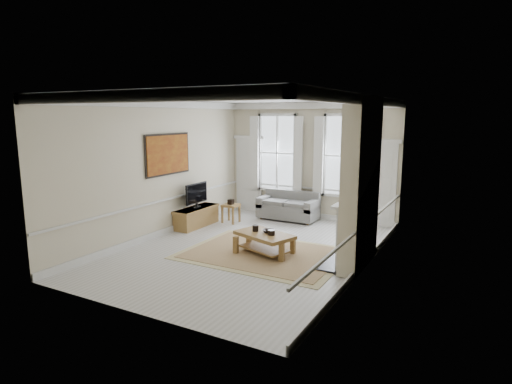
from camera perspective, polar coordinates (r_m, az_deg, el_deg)
The scene contains 23 objects.
floor at distance 9.84m, azimuth -0.80°, elevation -7.74°, with size 7.20×7.20×0.00m, color #B7B5AD.
ceiling at distance 9.37m, azimuth -0.86°, elevation 12.46°, with size 7.20×7.20×0.00m, color white.
back_wall at distance 12.69m, azimuth 7.23°, elevation 4.11°, with size 5.20×5.20×0.00m, color beige.
left_wall at distance 10.96m, azimuth -12.76°, elevation 2.98°, with size 7.20×7.20×0.00m, color beige.
right_wall at distance 8.49m, azimuth 14.62°, elevation 0.85°, with size 7.20×7.20×0.00m, color beige.
window_left at distance 13.04m, azimuth 2.86°, elevation 5.22°, with size 1.26×0.20×2.20m, color #B2BCC6, non-canonical shape.
window_right at distance 12.28m, azimuth 11.74°, elevation 4.71°, with size 1.26×0.20×2.20m, color #B2BCC6, non-canonical shape.
door_left at distance 13.60m, azimuth -0.95°, elevation 2.26°, with size 0.90×0.08×2.30m, color silver.
door_right at distance 12.13m, azimuth 16.14°, elevation 0.88°, with size 0.90×0.08×2.30m, color silver.
painting at distance 11.12m, azimuth -11.65°, elevation 4.94°, with size 0.05×1.66×1.06m, color #9E691B.
chimney_breast at distance 8.73m, azimuth 13.84°, elevation 1.13°, with size 0.35×1.70×3.38m, color beige.
hearth at distance 9.25m, azimuth 10.82°, elevation -8.96°, with size 0.55×1.50×0.05m, color black.
fireplace at distance 8.98m, azimuth 12.18°, elevation -4.86°, with size 0.21×1.45×1.33m.
mirror at distance 8.74m, azimuth 12.57°, elevation 3.51°, with size 0.06×1.26×1.06m, color gold.
sofa at distance 12.62m, azimuth 4.41°, elevation -2.08°, with size 1.72×0.84×0.83m.
side_table at distance 12.21m, azimuth -3.37°, elevation -2.15°, with size 0.46×0.46×0.53m.
rug at distance 9.56m, azimuth 1.11°, elevation -8.21°, with size 3.50×2.60×0.02m, color #946F4C.
coffee_table at distance 9.44m, azimuth 1.12°, elevation -5.99°, with size 1.45×1.12×0.48m.
ceramic_pot_a at distance 9.56m, azimuth -0.07°, elevation -4.86°, with size 0.14×0.14×0.14m, color black.
ceramic_pot_b at distance 9.27m, azimuth 2.08°, elevation -5.42°, with size 0.16×0.16×0.11m, color black.
bowl at distance 9.47m, azimuth 1.67°, elevation -5.23°, with size 0.26×0.26×0.06m, color black.
tv_stand at distance 11.92m, azimuth -7.94°, elevation -3.31°, with size 0.48×1.48×0.53m, color olive.
tv at distance 11.77m, azimuth -7.93°, elevation -0.20°, with size 0.08×0.90×0.68m.
Camera 1 is at (4.61, -8.14, 3.03)m, focal length 30.00 mm.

